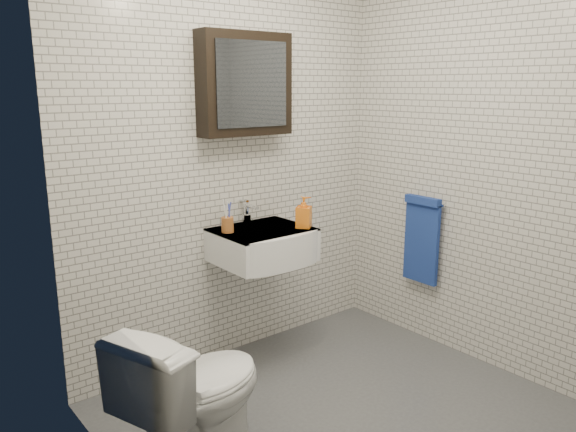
{
  "coord_description": "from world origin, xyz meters",
  "views": [
    {
      "loc": [
        -1.89,
        -1.87,
        1.69
      ],
      "look_at": [
        -0.01,
        0.45,
        1.0
      ],
      "focal_mm": 35.0,
      "sensor_mm": 36.0,
      "label": 1
    }
  ],
  "objects": [
    {
      "name": "toilet",
      "position": [
        -0.8,
        0.12,
        0.37
      ],
      "size": [
        0.81,
        0.62,
        0.73
      ],
      "primitive_type": "imported",
      "rotation": [
        0.0,
        0.0,
        1.91
      ],
      "color": "white",
      "rests_on": "ground"
    },
    {
      "name": "toothbrush_cup",
      "position": [
        -0.15,
        0.84,
        0.9
      ],
      "size": [
        0.08,
        0.08,
        0.2
      ],
      "rotation": [
        0.0,
        0.0,
        -0.04
      ],
      "color": "#A25C28",
      "rests_on": "washbasin"
    },
    {
      "name": "faucet",
      "position": [
        0.05,
        0.93,
        0.92
      ],
      "size": [
        0.06,
        0.2,
        0.15
      ],
      "color": "silver",
      "rests_on": "washbasin"
    },
    {
      "name": "mirror_cabinet",
      "position": [
        0.05,
        0.93,
        1.7
      ],
      "size": [
        0.6,
        0.15,
        0.6
      ],
      "color": "black",
      "rests_on": "room_shell"
    },
    {
      "name": "soap_bottle",
      "position": [
        0.27,
        0.64,
        0.95
      ],
      "size": [
        0.12,
        0.12,
        0.19
      ],
      "primitive_type": "imported",
      "rotation": [
        0.0,
        0.0,
        0.66
      ],
      "color": "#FF611A",
      "rests_on": "washbasin"
    },
    {
      "name": "washbasin",
      "position": [
        0.05,
        0.73,
        0.76
      ],
      "size": [
        0.55,
        0.5,
        0.2
      ],
      "color": "white",
      "rests_on": "room_shell"
    },
    {
      "name": "room_shell",
      "position": [
        0.0,
        0.0,
        1.47
      ],
      "size": [
        2.22,
        2.02,
        2.51
      ],
      "color": "silver",
      "rests_on": "ground"
    },
    {
      "name": "towel_rail",
      "position": [
        1.04,
        0.35,
        0.72
      ],
      "size": [
        0.09,
        0.3,
        0.58
      ],
      "color": "silver",
      "rests_on": "room_shell"
    },
    {
      "name": "ground",
      "position": [
        0.0,
        0.0,
        0.01
      ],
      "size": [
        2.2,
        2.0,
        0.01
      ],
      "primitive_type": "cube",
      "color": "#474A4E",
      "rests_on": "ground"
    }
  ]
}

